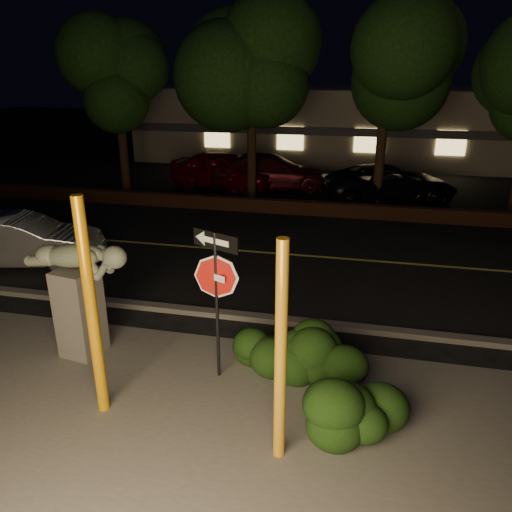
{
  "coord_description": "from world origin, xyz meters",
  "views": [
    {
      "loc": [
        2.08,
        -6.42,
        5.11
      ],
      "look_at": [
        0.05,
        2.59,
        1.6
      ],
      "focal_mm": 35.0,
      "sensor_mm": 36.0,
      "label": 1
    }
  ],
  "objects_px": {
    "yellow_pole_left": "(92,311)",
    "parked_car_dark": "(389,183)",
    "sculpture": "(78,286)",
    "parked_car_darkred": "(271,172)",
    "silver_sedan": "(22,241)",
    "signpost": "(216,277)",
    "yellow_pole_right": "(281,356)",
    "parked_car_red": "(224,170)"
  },
  "relations": [
    {
      "from": "yellow_pole_left",
      "to": "parked_car_dark",
      "type": "xyz_separation_m",
      "value": [
        4.7,
        14.5,
        -1.01
      ]
    },
    {
      "from": "sculpture",
      "to": "parked_car_darkred",
      "type": "xyz_separation_m",
      "value": [
        0.81,
        14.13,
        -0.64
      ]
    },
    {
      "from": "silver_sedan",
      "to": "sculpture",
      "type": "bearing_deg",
      "value": -147.06
    },
    {
      "from": "parked_car_darkred",
      "to": "parked_car_dark",
      "type": "bearing_deg",
      "value": -111.15
    },
    {
      "from": "signpost",
      "to": "yellow_pole_right",
      "type": "bearing_deg",
      "value": -27.43
    },
    {
      "from": "parked_car_red",
      "to": "signpost",
      "type": "bearing_deg",
      "value": -152.9
    },
    {
      "from": "parked_car_red",
      "to": "parked_car_dark",
      "type": "bearing_deg",
      "value": -85.17
    },
    {
      "from": "signpost",
      "to": "parked_car_darkred",
      "type": "bearing_deg",
      "value": 120.37
    },
    {
      "from": "yellow_pole_left",
      "to": "silver_sedan",
      "type": "distance_m",
      "value": 7.45
    },
    {
      "from": "parked_car_dark",
      "to": "silver_sedan",
      "type": "bearing_deg",
      "value": 114.63
    },
    {
      "from": "yellow_pole_left",
      "to": "silver_sedan",
      "type": "xyz_separation_m",
      "value": [
        -5.21,
        5.22,
        -1.06
      ]
    },
    {
      "from": "silver_sedan",
      "to": "parked_car_darkred",
      "type": "height_order",
      "value": "parked_car_darkred"
    },
    {
      "from": "signpost",
      "to": "parked_car_red",
      "type": "distance_m",
      "value": 14.62
    },
    {
      "from": "parked_car_red",
      "to": "parked_car_darkred",
      "type": "bearing_deg",
      "value": -71.77
    },
    {
      "from": "sculpture",
      "to": "parked_car_red",
      "type": "height_order",
      "value": "sculpture"
    },
    {
      "from": "parked_car_darkred",
      "to": "parked_car_dark",
      "type": "relative_size",
      "value": 1.0
    },
    {
      "from": "signpost",
      "to": "parked_car_red",
      "type": "bearing_deg",
      "value": 128.65
    },
    {
      "from": "sculpture",
      "to": "parked_car_dark",
      "type": "distance_m",
      "value": 14.32
    },
    {
      "from": "yellow_pole_right",
      "to": "sculpture",
      "type": "relative_size",
      "value": 1.4
    },
    {
      "from": "sculpture",
      "to": "silver_sedan",
      "type": "height_order",
      "value": "sculpture"
    },
    {
      "from": "yellow_pole_left",
      "to": "parked_car_red",
      "type": "relative_size",
      "value": 0.72
    },
    {
      "from": "sculpture",
      "to": "parked_car_darkred",
      "type": "relative_size",
      "value": 0.43
    },
    {
      "from": "parked_car_red",
      "to": "parked_car_darkred",
      "type": "height_order",
      "value": "parked_car_red"
    },
    {
      "from": "silver_sedan",
      "to": "parked_car_dark",
      "type": "bearing_deg",
      "value": -61.05
    },
    {
      "from": "parked_car_darkred",
      "to": "parked_car_red",
      "type": "bearing_deg",
      "value": 87.69
    },
    {
      "from": "yellow_pole_right",
      "to": "silver_sedan",
      "type": "distance_m",
      "value": 9.88
    },
    {
      "from": "yellow_pole_left",
      "to": "parked_car_dark",
      "type": "relative_size",
      "value": 0.66
    },
    {
      "from": "yellow_pole_right",
      "to": "signpost",
      "type": "distance_m",
      "value": 2.16
    },
    {
      "from": "sculpture",
      "to": "parked_car_dark",
      "type": "xyz_separation_m",
      "value": [
        5.84,
        13.06,
        -0.68
      ]
    },
    {
      "from": "sculpture",
      "to": "silver_sedan",
      "type": "relative_size",
      "value": 0.55
    },
    {
      "from": "sculpture",
      "to": "yellow_pole_right",
      "type": "bearing_deg",
      "value": -14.29
    },
    {
      "from": "yellow_pole_left",
      "to": "parked_car_red",
      "type": "height_order",
      "value": "yellow_pole_left"
    },
    {
      "from": "yellow_pole_left",
      "to": "yellow_pole_right",
      "type": "distance_m",
      "value": 2.92
    },
    {
      "from": "sculpture",
      "to": "parked_car_dark",
      "type": "height_order",
      "value": "sculpture"
    },
    {
      "from": "parked_car_dark",
      "to": "yellow_pole_left",
      "type": "bearing_deg",
      "value": 143.55
    },
    {
      "from": "signpost",
      "to": "parked_car_darkred",
      "type": "xyz_separation_m",
      "value": [
        -1.85,
        14.29,
        -1.12
      ]
    },
    {
      "from": "parked_car_darkred",
      "to": "parked_car_dark",
      "type": "xyz_separation_m",
      "value": [
        5.02,
        -1.07,
        -0.04
      ]
    },
    {
      "from": "silver_sedan",
      "to": "parked_car_darkred",
      "type": "relative_size",
      "value": 0.79
    },
    {
      "from": "yellow_pole_right",
      "to": "sculpture",
      "type": "distance_m",
      "value": 4.42
    },
    {
      "from": "silver_sedan",
      "to": "signpost",
      "type": "bearing_deg",
      "value": -134.49
    },
    {
      "from": "silver_sedan",
      "to": "parked_car_dark",
      "type": "distance_m",
      "value": 13.57
    },
    {
      "from": "signpost",
      "to": "parked_car_darkred",
      "type": "relative_size",
      "value": 0.5
    }
  ]
}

